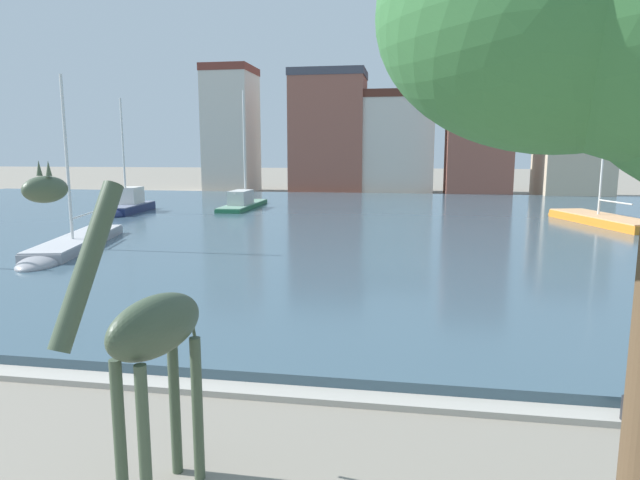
{
  "coord_description": "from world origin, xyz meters",
  "views": [
    {
      "loc": [
        1.38,
        -1.32,
        4.38
      ],
      "look_at": [
        -0.83,
        11.94,
        2.2
      ],
      "focal_mm": 30.44,
      "sensor_mm": 36.0,
      "label": 1
    }
  ],
  "objects_px": {
    "giraffe_statue": "(149,335)",
    "sailboat_navy": "(127,208)",
    "sailboat_orange": "(595,221)",
    "sailboat_grey": "(71,248)",
    "sailboat_green": "(245,204)",
    "mooring_bollard": "(629,412)"
  },
  "relations": [
    {
      "from": "giraffe_statue",
      "to": "sailboat_navy",
      "type": "xyz_separation_m",
      "value": [
        -15.88,
        28.11,
        -1.54
      ]
    },
    {
      "from": "sailboat_orange",
      "to": "sailboat_grey",
      "type": "bearing_deg",
      "value": -151.95
    },
    {
      "from": "sailboat_navy",
      "to": "sailboat_orange",
      "type": "bearing_deg",
      "value": -0.58
    },
    {
      "from": "sailboat_grey",
      "to": "sailboat_orange",
      "type": "height_order",
      "value": "sailboat_orange"
    },
    {
      "from": "sailboat_green",
      "to": "sailboat_navy",
      "type": "bearing_deg",
      "value": -143.07
    },
    {
      "from": "mooring_bollard",
      "to": "giraffe_statue",
      "type": "bearing_deg",
      "value": -155.47
    },
    {
      "from": "giraffe_statue",
      "to": "mooring_bollard",
      "type": "relative_size",
      "value": 8.61
    },
    {
      "from": "sailboat_orange",
      "to": "giraffe_statue",
      "type": "bearing_deg",
      "value": -116.38
    },
    {
      "from": "sailboat_grey",
      "to": "giraffe_statue",
      "type": "bearing_deg",
      "value": -53.12
    },
    {
      "from": "sailboat_grey",
      "to": "mooring_bollard",
      "type": "xyz_separation_m",
      "value": [
        17.59,
        -11.59,
        -0.15
      ]
    },
    {
      "from": "giraffe_statue",
      "to": "sailboat_green",
      "type": "height_order",
      "value": "sailboat_green"
    },
    {
      "from": "giraffe_statue",
      "to": "sailboat_green",
      "type": "xyz_separation_m",
      "value": [
        -9.12,
        33.19,
        -1.66
      ]
    },
    {
      "from": "sailboat_navy",
      "to": "mooring_bollard",
      "type": "distance_m",
      "value": 33.7
    },
    {
      "from": "giraffe_statue",
      "to": "sailboat_navy",
      "type": "height_order",
      "value": "sailboat_navy"
    },
    {
      "from": "sailboat_navy",
      "to": "mooring_bollard",
      "type": "relative_size",
      "value": 15.78
    },
    {
      "from": "mooring_bollard",
      "to": "sailboat_navy",
      "type": "bearing_deg",
      "value": 131.89
    },
    {
      "from": "giraffe_statue",
      "to": "mooring_bollard",
      "type": "distance_m",
      "value": 7.54
    },
    {
      "from": "sailboat_grey",
      "to": "mooring_bollard",
      "type": "bearing_deg",
      "value": -33.39
    },
    {
      "from": "sailboat_grey",
      "to": "sailboat_navy",
      "type": "bearing_deg",
      "value": 109.99
    },
    {
      "from": "sailboat_green",
      "to": "sailboat_orange",
      "type": "xyz_separation_m",
      "value": [
        22.92,
        -5.38,
        -0.1
      ]
    },
    {
      "from": "giraffe_statue",
      "to": "sailboat_green",
      "type": "relative_size",
      "value": 0.46
    },
    {
      "from": "sailboat_grey",
      "to": "mooring_bollard",
      "type": "height_order",
      "value": "sailboat_grey"
    }
  ]
}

